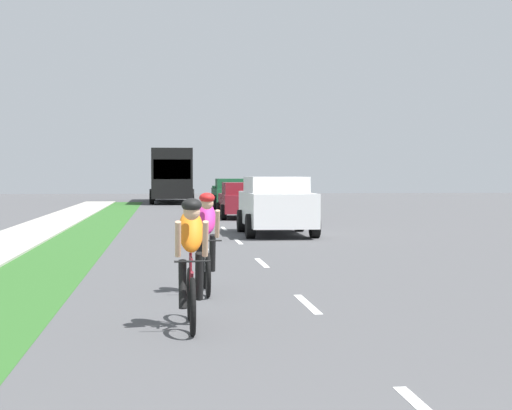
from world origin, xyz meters
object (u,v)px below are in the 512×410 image
object	(u,v)px
cyclist_trailing	(206,241)
bus_black	(171,173)
suv_white	(276,204)
pickup_dark_green	(232,193)
sedan_maroon	(242,200)
cyclist_lead	(191,261)

from	to	relation	value
cyclist_trailing	bus_black	bearing A→B (deg)	90.24
suv_white	pickup_dark_green	bearing A→B (deg)	89.24
cyclist_trailing	bus_black	xyz separation A→B (m)	(-0.18, 43.23, 1.17)
cyclist_trailing	sedan_maroon	bearing A→B (deg)	83.27
cyclist_trailing	suv_white	distance (m)	12.77
suv_white	bus_black	xyz separation A→B (m)	(-2.96, 30.77, 1.03)
sedan_maroon	bus_black	bearing A→B (deg)	97.74
suv_white	bus_black	size ratio (longest dim) A/B	0.41
cyclist_trailing	bus_black	size ratio (longest dim) A/B	0.15
cyclist_lead	suv_white	xyz separation A→B (m)	(3.11, 15.45, 0.14)
pickup_dark_green	cyclist_lead	bearing A→B (deg)	-95.42
sedan_maroon	pickup_dark_green	world-z (taller)	pickup_dark_green
cyclist_trailing	cyclist_lead	bearing A→B (deg)	-96.35
suv_white	sedan_maroon	distance (m)	9.96
pickup_dark_green	sedan_maroon	bearing A→B (deg)	-92.24
cyclist_lead	bus_black	xyz separation A→B (m)	(0.15, 46.22, 1.17)
suv_white	bus_black	bearing A→B (deg)	95.49
cyclist_trailing	suv_white	bearing A→B (deg)	77.43
sedan_maroon	pickup_dark_green	distance (m)	10.22
cyclist_trailing	pickup_dark_green	distance (m)	32.77
cyclist_trailing	sedan_maroon	xyz separation A→B (m)	(2.65, 22.42, -0.04)
sedan_maroon	suv_white	bearing A→B (deg)	-89.24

